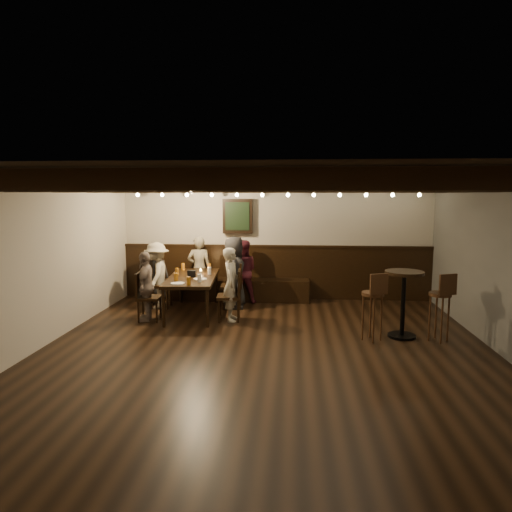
# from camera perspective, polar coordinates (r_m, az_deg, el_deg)

# --- Properties ---
(room) EXTENTS (7.00, 7.00, 7.00)m
(room) POSITION_cam_1_polar(r_m,az_deg,el_deg) (8.41, 0.22, -0.01)
(room) COLOR black
(room) RESTS_ON ground
(dining_table) EXTENTS (0.99, 1.94, 0.70)m
(dining_table) POSITION_cam_1_polar(r_m,az_deg,el_deg) (8.50, -7.97, -2.92)
(dining_table) COLOR black
(dining_table) RESTS_ON floor
(chair_left_near) EXTENTS (0.46, 0.46, 0.94)m
(chair_left_near) POSITION_cam_1_polar(r_m,az_deg,el_deg) (9.13, -12.03, -4.56)
(chair_left_near) COLOR black
(chair_left_near) RESTS_ON floor
(chair_left_far) EXTENTS (0.42, 0.42, 0.86)m
(chair_left_far) POSITION_cam_1_polar(r_m,az_deg,el_deg) (8.28, -13.30, -6.06)
(chair_left_far) COLOR black
(chair_left_far) RESTS_ON floor
(chair_right_near) EXTENTS (0.44, 0.44, 0.90)m
(chair_right_near) POSITION_cam_1_polar(r_m,az_deg,el_deg) (8.94, -2.94, -4.74)
(chair_right_near) COLOR black
(chair_right_near) RESTS_ON floor
(chair_right_far) EXTENTS (0.44, 0.44, 0.89)m
(chair_right_far) POSITION_cam_1_polar(r_m,az_deg,el_deg) (8.07, -3.26, -6.14)
(chair_right_far) COLOR black
(chair_right_far) RESTS_ON floor
(person_bench_left) EXTENTS (0.63, 0.44, 1.23)m
(person_bench_left) POSITION_cam_1_polar(r_m,az_deg,el_deg) (9.53, -12.59, -2.06)
(person_bench_left) COLOR #2B2B2E
(person_bench_left) RESTS_ON floor
(person_bench_centre) EXTENTS (0.52, 0.36, 1.35)m
(person_bench_centre) POSITION_cam_1_polar(r_m,az_deg,el_deg) (9.52, -7.10, -1.58)
(person_bench_centre) COLOR gray
(person_bench_centre) RESTS_ON floor
(person_bench_right) EXTENTS (0.66, 0.54, 1.29)m
(person_bench_right) POSITION_cam_1_polar(r_m,az_deg,el_deg) (9.30, -1.70, -1.93)
(person_bench_right) COLOR maroon
(person_bench_right) RESTS_ON floor
(person_left_near) EXTENTS (0.55, 0.87, 1.29)m
(person_left_near) POSITION_cam_1_polar(r_m,az_deg,el_deg) (9.06, -12.28, -2.36)
(person_left_near) COLOR #ACA692
(person_left_near) RESTS_ON floor
(person_left_far) EXTENTS (0.36, 0.74, 1.22)m
(person_left_far) POSITION_cam_1_polar(r_m,az_deg,el_deg) (8.21, -13.60, -3.68)
(person_left_far) COLOR gray
(person_left_far) RESTS_ON floor
(person_right_near) EXTENTS (0.50, 0.72, 1.39)m
(person_right_near) POSITION_cam_1_polar(r_m,az_deg,el_deg) (8.86, -2.76, -2.07)
(person_right_near) COLOR #262628
(person_right_near) RESTS_ON floor
(person_right_far) EXTENTS (0.35, 0.49, 1.29)m
(person_right_far) POSITION_cam_1_polar(r_m,az_deg,el_deg) (7.98, -3.06, -3.55)
(person_right_far) COLOR #BCB69F
(person_right_far) RESTS_ON floor
(pint_a) EXTENTS (0.07, 0.07, 0.14)m
(pint_a) POSITION_cam_1_polar(r_m,az_deg,el_deg) (9.20, -9.11, -1.32)
(pint_a) COLOR #BF7219
(pint_a) RESTS_ON dining_table
(pint_b) EXTENTS (0.07, 0.07, 0.14)m
(pint_b) POSITION_cam_1_polar(r_m,az_deg,el_deg) (9.08, -5.86, -1.38)
(pint_b) COLOR #BF7219
(pint_b) RESTS_ON dining_table
(pint_c) EXTENTS (0.07, 0.07, 0.14)m
(pint_c) POSITION_cam_1_polar(r_m,az_deg,el_deg) (8.62, -9.87, -1.95)
(pint_c) COLOR #BF7219
(pint_c) RESTS_ON dining_table
(pint_d) EXTENTS (0.07, 0.07, 0.14)m
(pint_d) POSITION_cam_1_polar(r_m,az_deg,el_deg) (8.63, -5.83, -1.86)
(pint_d) COLOR silver
(pint_d) RESTS_ON dining_table
(pint_e) EXTENTS (0.07, 0.07, 0.14)m
(pint_e) POSITION_cam_1_polar(r_m,az_deg,el_deg) (8.07, -9.97, -2.61)
(pint_e) COLOR #BF7219
(pint_e) RESTS_ON dining_table
(pint_f) EXTENTS (0.07, 0.07, 0.14)m
(pint_f) POSITION_cam_1_polar(r_m,az_deg,el_deg) (7.91, -7.09, -2.76)
(pint_f) COLOR silver
(pint_f) RESTS_ON dining_table
(pint_g) EXTENTS (0.07, 0.07, 0.14)m
(pint_g) POSITION_cam_1_polar(r_m,az_deg,el_deg) (7.69, -8.43, -3.09)
(pint_g) COLOR #BF7219
(pint_g) RESTS_ON dining_table
(plate_near) EXTENTS (0.24, 0.24, 0.01)m
(plate_near) POSITION_cam_1_polar(r_m,az_deg,el_deg) (7.83, -9.77, -3.39)
(plate_near) COLOR white
(plate_near) RESTS_ON dining_table
(plate_far) EXTENTS (0.24, 0.24, 0.01)m
(plate_far) POSITION_cam_1_polar(r_m,az_deg,el_deg) (8.17, -7.01, -2.87)
(plate_far) COLOR white
(plate_far) RESTS_ON dining_table
(condiment_caddy) EXTENTS (0.15, 0.10, 0.12)m
(condiment_caddy) POSITION_cam_1_polar(r_m,az_deg,el_deg) (8.43, -8.03, -2.20)
(condiment_caddy) COLOR black
(condiment_caddy) RESTS_ON dining_table
(candle) EXTENTS (0.05, 0.05, 0.05)m
(candle) POSITION_cam_1_polar(r_m,az_deg,el_deg) (8.76, -6.93, -2.03)
(candle) COLOR beige
(candle) RESTS_ON dining_table
(high_top_table) EXTENTS (0.59, 0.59, 1.04)m
(high_top_table) POSITION_cam_1_polar(r_m,az_deg,el_deg) (7.39, 17.96, -4.55)
(high_top_table) COLOR black
(high_top_table) RESTS_ON floor
(bar_stool_left) EXTENTS (0.37, 0.38, 1.06)m
(bar_stool_left) POSITION_cam_1_polar(r_m,az_deg,el_deg) (7.16, 14.33, -7.19)
(bar_stool_left) COLOR #3B2712
(bar_stool_left) RESTS_ON floor
(bar_stool_right) EXTENTS (0.36, 0.38, 1.06)m
(bar_stool_right) POSITION_cam_1_polar(r_m,az_deg,el_deg) (7.44, 21.93, -6.95)
(bar_stool_right) COLOR #3B2712
(bar_stool_right) RESTS_ON floor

